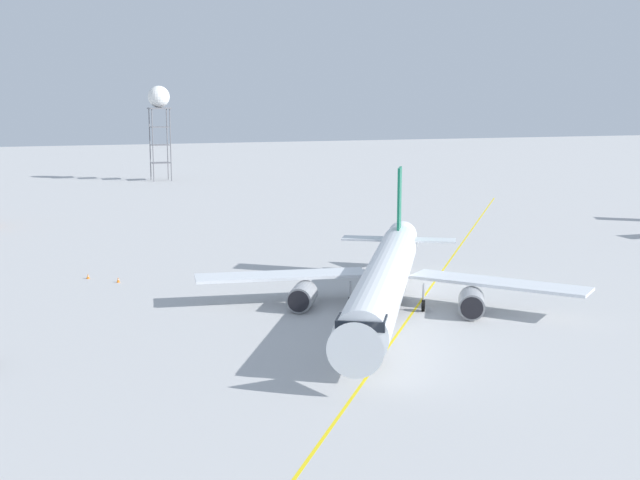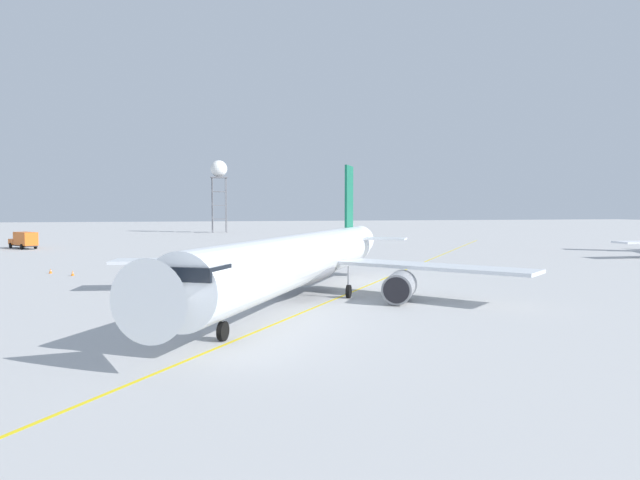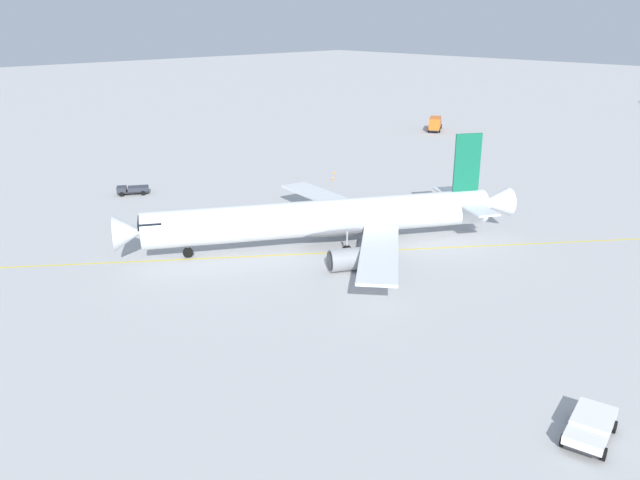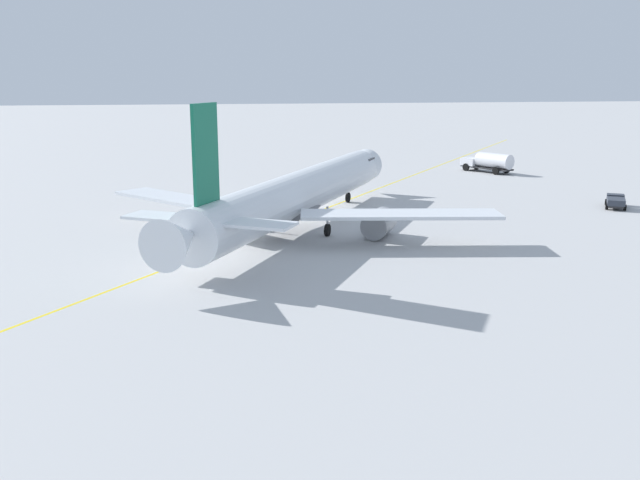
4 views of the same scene
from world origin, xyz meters
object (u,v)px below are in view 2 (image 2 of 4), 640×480
Objects in this scene: catering_truck_truck at (24,240)px; safety_cone_mid at (50,271)px; safety_cone_near at (73,273)px; radar_tower at (219,172)px; airliner_main at (304,261)px.

catering_truck_truck reaches higher than safety_cone_mid.
safety_cone_near is 4.18m from safety_cone_mid.
radar_tower is at bearing -64.84° from catering_truck_truck.
radar_tower is at bearing -103.92° from safety_cone_mid.
airliner_main reaches higher than safety_cone_mid.
airliner_main is 30.65m from safety_cone_near.
radar_tower reaches higher than catering_truck_truck.
radar_tower reaches higher than safety_cone_near.
catering_truck_truck is at bearing 57.92° from radar_tower.
catering_truck_truck is 15.19× the size of safety_cone_near.
catering_truck_truck reaches higher than safety_cone_near.
airliner_main is at bearing 133.72° from safety_cone_mid.
safety_cone_mid is (27.24, 109.94, -18.52)m from radar_tower.
safety_cone_near is at bearing 132.85° from safety_cone_mid.
catering_truck_truck is 78.21m from radar_tower.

